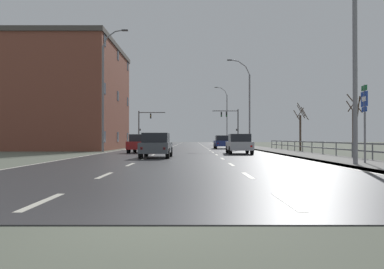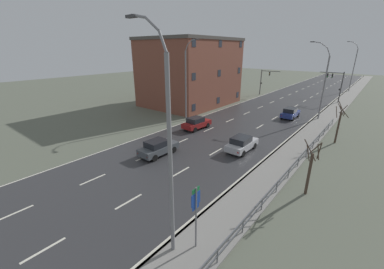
{
  "view_description": "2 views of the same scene",
  "coord_description": "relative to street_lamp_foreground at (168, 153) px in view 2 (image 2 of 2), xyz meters",
  "views": [
    {
      "loc": [
        0.52,
        -5.57,
        1.23
      ],
      "look_at": [
        0.79,
        66.81,
        1.94
      ],
      "focal_mm": 37.26,
      "sensor_mm": 36.0,
      "label": 1
    },
    {
      "loc": [
        14.39,
        4.81,
        9.92
      ],
      "look_at": [
        0.0,
        22.62,
        1.65
      ],
      "focal_mm": 22.19,
      "sensor_mm": 36.0,
      "label": 2
    }
  ],
  "objects": [
    {
      "name": "road_asphalt_strip",
      "position": [
        -7.47,
        48.33,
        -5.54
      ],
      "size": [
        14.0,
        120.0,
        0.03
      ],
      "color": "#303033",
      "rests_on": "ground"
    },
    {
      "name": "car_near_left",
      "position": [
        -3.39,
        29.64,
        -4.74
      ],
      "size": [
        1.87,
        4.12,
        1.57
      ],
      "rotation": [
        0.0,
        0.0,
        0.01
      ],
      "color": "navy",
      "rests_on": "ground"
    },
    {
      "name": "car_far_left",
      "position": [
        -9.2,
        7.78,
        -4.74
      ],
      "size": [
        1.89,
        4.13,
        1.57
      ],
      "rotation": [
        0.0,
        0.0,
        -0.02
      ],
      "color": "#474C51",
      "rests_on": "ground"
    },
    {
      "name": "traffic_signal_right",
      "position": [
        -0.57,
        46.5,
        -1.54
      ],
      "size": [
        4.2,
        0.36,
        5.9
      ],
      "color": "#38383A",
      "rests_on": "ground"
    },
    {
      "name": "street_lamp_midground",
      "position": [
        -0.07,
        31.6,
        -0.22
      ],
      "size": [
        2.87,
        0.24,
        10.97
      ],
      "color": "slate",
      "rests_on": "ground"
    },
    {
      "name": "ground_plane",
      "position": [
        -7.47,
        36.34,
        -5.61
      ],
      "size": [
        160.0,
        160.0,
        0.12
      ],
      "color": "#5B6051"
    },
    {
      "name": "street_lamp_distant",
      "position": [
        -0.03,
        63.2,
        0.15
      ],
      "size": [
        2.61,
        0.24,
        11.67
      ],
      "color": "slate",
      "rests_on": "ground"
    },
    {
      "name": "traffic_signal_left",
      "position": [
        -14.62,
        45.67,
        -1.9
      ],
      "size": [
        4.27,
        0.36,
        5.58
      ],
      "color": "#38383A",
      "rests_on": "ground"
    },
    {
      "name": "highway_sign",
      "position": [
        0.92,
        0.88,
        -3.19
      ],
      "size": [
        0.09,
        0.68,
        3.68
      ],
      "color": "slate",
      "rests_on": "ground"
    },
    {
      "name": "sidewalk_right",
      "position": [
        0.96,
        48.34,
        -5.49
      ],
      "size": [
        3.0,
        120.0,
        0.12
      ],
      "color": "gray",
      "rests_on": "ground"
    },
    {
      "name": "car_mid_centre",
      "position": [
        -11.29,
        16.6,
        -4.74
      ],
      "size": [
        2.02,
        4.2,
        1.57
      ],
      "rotation": [
        0.0,
        0.0,
        -0.06
      ],
      "color": "maroon",
      "rests_on": "ground"
    },
    {
      "name": "car_far_right",
      "position": [
        -3.26,
        13.86,
        -4.74
      ],
      "size": [
        1.84,
        4.1,
        1.57
      ],
      "rotation": [
        0.0,
        0.0,
        -0.0
      ],
      "color": "#B7B7BC",
      "rests_on": "ground"
    },
    {
      "name": "street_lamp_foreground",
      "position": [
        0.0,
        0.0,
        0.0
      ],
      "size": [
        2.31,
        0.24,
        11.29
      ],
      "color": "slate",
      "rests_on": "ground"
    },
    {
      "name": "guardrail",
      "position": [
        2.38,
        11.11,
        -4.84
      ],
      "size": [
        0.07,
        36.42,
        1.0
      ],
      "color": "#515459",
      "rests_on": "ground"
    },
    {
      "name": "street_lamp_left_bank",
      "position": [
        -14.94,
        18.96,
        -0.05
      ],
      "size": [
        2.37,
        0.24,
        11.2
      ],
      "color": "slate",
      "rests_on": "ground"
    },
    {
      "name": "brick_building",
      "position": [
        -21.76,
        28.16,
        0.38
      ],
      "size": [
        12.91,
        16.59,
        11.83
      ],
      "color": "brown",
      "rests_on": "ground"
    },
    {
      "name": "bare_tree_mid",
      "position": [
        3.86,
        22.39,
        -3.37
      ],
      "size": [
        1.44,
        1.3,
        4.78
      ],
      "color": "#423328",
      "rests_on": "ground"
    },
    {
      "name": "bare_tree_near",
      "position": [
        4.08,
        9.82,
        -3.56
      ],
      "size": [
        1.1,
        1.12,
        4.23
      ],
      "color": "#423328",
      "rests_on": "ground"
    }
  ]
}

